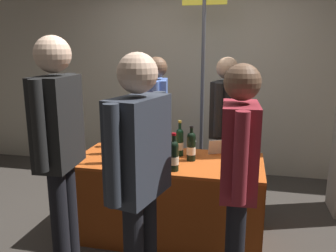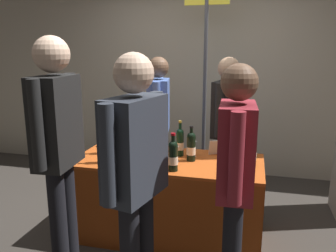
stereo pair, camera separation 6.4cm
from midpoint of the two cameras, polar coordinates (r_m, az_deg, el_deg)
The scene contains 21 objects.
ground_plane at distance 3.30m, azimuth 0.58°, elevation -17.57°, with size 12.00×12.00×0.00m, color #38332D.
back_partition at distance 4.65m, azimuth 5.89°, elevation 7.24°, with size 7.11×0.12×2.44m, color #B2A893.
tasting_table at distance 3.08m, azimuth 0.60°, elevation -9.45°, with size 1.63×0.73×0.72m.
featured_wine_bottle at distance 3.07m, azimuth 2.62°, elevation -2.63°, with size 0.07×0.07×0.32m.
display_bottle_0 at distance 2.70m, azimuth 1.53°, elevation -4.90°, with size 0.08×0.08×0.31m.
display_bottle_1 at distance 3.16m, azimuth -9.03°, elevation -2.04°, with size 0.07×0.07×0.34m.
display_bottle_2 at distance 2.91m, azimuth -9.39°, elevation -3.24°, with size 0.07×0.07×0.36m.
display_bottle_3 at distance 3.21m, azimuth -2.17°, elevation -1.99°, with size 0.07×0.07×0.30m.
display_bottle_4 at distance 2.88m, azimuth 14.54°, elevation -4.14°, with size 0.07×0.07×0.30m.
display_bottle_5 at distance 2.94m, azimuth 4.52°, elevation -3.37°, with size 0.08×0.08×0.31m.
wine_glass_near_vendor at distance 3.06m, azimuth 4.67°, elevation -3.22°, with size 0.08×0.08×0.14m.
wine_glass_mid at distance 3.41m, azimuth -9.33°, elevation -1.67°, with size 0.08×0.08×0.14m.
wine_glass_near_taster at distance 2.90m, azimuth 1.78°, elevation -4.16°, with size 0.07×0.07×0.14m.
flower_vase at distance 3.05m, azimuth -3.14°, elevation -2.95°, with size 0.10×0.10×0.39m.
brochure_stand at distance 3.15m, azimuth 8.76°, elevation -3.54°, with size 0.15×0.01×0.13m, color silver.
vendor_presenter at distance 3.65m, azimuth -1.06°, elevation 1.41°, with size 0.28×0.57×1.59m.
vendor_assistant at distance 3.53m, azimuth 10.30°, elevation 0.78°, with size 0.30×0.55×1.59m.
taster_foreground_right at distance 2.00m, azimuth -4.52°, elevation -7.04°, with size 0.30×0.58×1.66m.
taster_foreground_left at distance 2.45m, azimuth -17.24°, elevation -2.24°, with size 0.24×0.56×1.76m.
taster_foreground_centre at distance 2.14m, azimuth 12.01°, elevation -7.25°, with size 0.23×0.56×1.59m.
booth_signpost at distance 4.02m, azimuth 6.70°, elevation 9.55°, with size 0.50×0.04×2.36m.
Camera 2 is at (0.69, -2.76, 1.68)m, focal length 36.48 mm.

